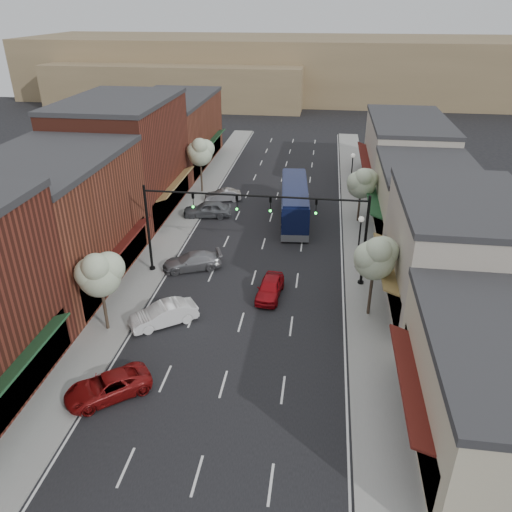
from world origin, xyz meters
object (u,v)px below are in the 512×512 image
at_px(signal_mast_right, 332,226).
at_px(tree_right_near, 376,257).
at_px(coach_bus, 294,202).
at_px(parked_car_d, 207,209).
at_px(signal_mast_left, 178,218).
at_px(parked_car_e, 223,195).
at_px(red_hatchback, 270,288).
at_px(tree_right_far, 362,182).
at_px(parked_car_c, 192,261).
at_px(tree_left_far, 200,151).
at_px(lamp_post_near, 360,234).
at_px(tree_left_near, 99,273).
at_px(parked_car_b, 164,314).
at_px(parked_car_a, 108,386).
at_px(lamp_post_far, 352,167).

distance_m(signal_mast_right, tree_right_near, 4.89).
distance_m(coach_bus, parked_car_d, 8.45).
height_order(signal_mast_left, parked_car_e, signal_mast_left).
bearing_deg(red_hatchback, parked_car_e, 115.83).
relative_size(tree_right_far, parked_car_c, 1.18).
xyz_separation_m(signal_mast_left, tree_left_far, (-2.63, 17.95, -0.02)).
height_order(lamp_post_near, parked_car_e, lamp_post_near).
bearing_deg(red_hatchback, tree_left_near, -145.50).
bearing_deg(parked_car_d, tree_left_near, -16.29).
xyz_separation_m(signal_mast_right, parked_car_b, (-10.56, -6.84, -3.90)).
distance_m(tree_left_far, coach_bus, 12.45).
bearing_deg(parked_car_a, parked_car_b, 133.64).
xyz_separation_m(tree_left_near, coach_bus, (10.47, 19.89, -2.44)).
relative_size(tree_right_near, lamp_post_far, 1.34).
xyz_separation_m(tree_left_far, parked_car_b, (3.32, -24.79, -3.88)).
height_order(tree_left_near, red_hatchback, tree_left_near).
bearing_deg(coach_bus, tree_right_far, -3.78).
xyz_separation_m(signal_mast_right, tree_right_far, (2.73, 11.95, -0.63)).
height_order(signal_mast_right, parked_car_e, signal_mast_right).
relative_size(signal_mast_right, tree_left_far, 1.34).
bearing_deg(red_hatchback, signal_mast_right, 35.93).
relative_size(tree_right_far, red_hatchback, 1.35).
bearing_deg(tree_left_far, lamp_post_far, 7.30).
distance_m(tree_left_far, parked_car_b, 25.31).
distance_m(tree_left_far, red_hatchback, 22.98).
relative_size(signal_mast_left, parked_car_c, 1.78).
bearing_deg(lamp_post_far, red_hatchback, -105.64).
bearing_deg(parked_car_e, lamp_post_far, 92.57).
relative_size(lamp_post_far, parked_car_c, 0.96).
bearing_deg(parked_car_d, parked_car_b, -6.26).
bearing_deg(parked_car_a, signal_mast_left, 140.32).
bearing_deg(signal_mast_right, parked_car_e, 125.21).
bearing_deg(parked_car_b, parked_car_e, 145.89).
xyz_separation_m(tree_right_near, coach_bus, (-6.13, 15.89, -2.67)).
bearing_deg(parked_car_a, signal_mast_right, 101.37).
bearing_deg(red_hatchback, tree_left_far, 120.32).
height_order(signal_mast_left, tree_right_far, signal_mast_left).
xyz_separation_m(parked_car_b, parked_car_e, (-0.59, 22.63, -0.10)).
xyz_separation_m(signal_mast_right, parked_car_a, (-11.49, -13.70, -4.00)).
bearing_deg(parked_car_d, signal_mast_right, 36.09).
relative_size(lamp_post_far, parked_car_a, 0.99).
height_order(signal_mast_left, parked_car_d, signal_mast_left).
distance_m(signal_mast_right, parked_car_a, 18.32).
relative_size(signal_mast_left, parked_car_a, 1.82).
xyz_separation_m(tree_left_far, red_hatchback, (9.76, -20.43, -3.92)).
xyz_separation_m(lamp_post_near, red_hatchback, (-6.29, -4.99, -2.32)).
height_order(signal_mast_left, tree_right_near, signal_mast_left).
xyz_separation_m(parked_car_a, parked_car_d, (-0.29, 24.99, 0.16)).
height_order(parked_car_c, parked_car_d, parked_car_d).
distance_m(signal_mast_left, coach_bus, 14.48).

